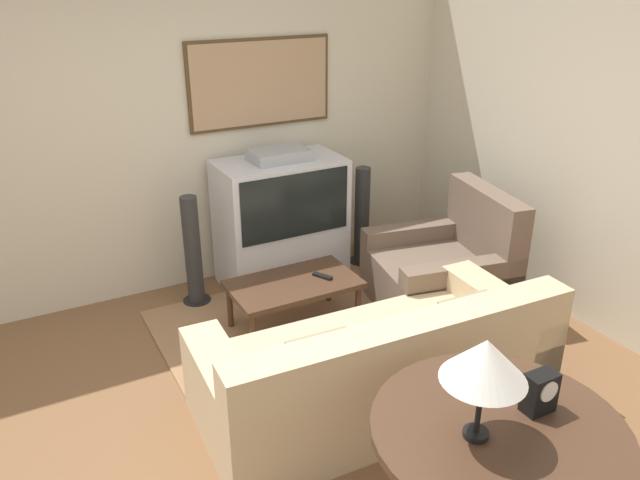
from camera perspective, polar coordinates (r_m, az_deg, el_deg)
ground_plane at (r=3.91m, az=-3.94°, el=-16.87°), size 12.00×12.00×0.00m
wall_back at (r=5.14m, az=-14.32°, el=9.68°), size 12.00×0.10×2.70m
wall_right at (r=4.83m, az=25.43°, el=7.17°), size 0.06×12.00×2.70m
area_rug at (r=4.76m, az=-2.02°, el=-8.42°), size 1.97×1.71×0.01m
tv at (r=5.31m, az=-3.59°, el=1.78°), size 1.04×0.59×1.18m
couch at (r=3.92m, az=5.36°, el=-11.65°), size 2.20×1.07×0.78m
armchair at (r=5.11m, az=11.23°, el=-2.84°), size 1.13×1.10×0.95m
coffee_table at (r=4.66m, az=-2.43°, el=-4.30°), size 0.95×0.55×0.39m
console_table at (r=2.92m, az=16.04°, el=-17.11°), size 1.11×1.11×0.74m
table_lamp at (r=2.59m, az=14.85°, el=-10.68°), size 0.35×0.35×0.47m
mantel_clock at (r=2.97m, az=19.46°, el=-13.00°), size 0.14×0.10×0.19m
remote at (r=4.70m, az=0.23°, el=-3.32°), size 0.11×0.16×0.02m
speaker_tower_left at (r=5.08m, az=-11.54°, el=-1.28°), size 0.23×0.23×0.92m
speaker_tower_right at (r=5.68m, az=3.84°, el=1.91°), size 0.23×0.23×0.92m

